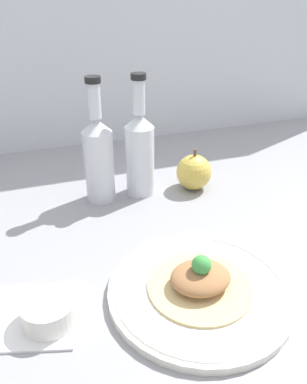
% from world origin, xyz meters
% --- Properties ---
extents(ground_plane, '(1.80, 1.10, 0.04)m').
position_xyz_m(ground_plane, '(0.00, 0.00, -0.02)').
color(ground_plane, gray).
extents(plate, '(0.27, 0.27, 0.02)m').
position_xyz_m(plate, '(-0.01, -0.14, 0.01)').
color(plate, silver).
rests_on(plate, ground_plane).
extents(plated_food, '(0.16, 0.16, 0.06)m').
position_xyz_m(plated_food, '(-0.01, -0.14, 0.03)').
color(plated_food, '#D6BC7F').
rests_on(plated_food, plate).
extents(cider_bottle_left, '(0.06, 0.06, 0.26)m').
position_xyz_m(cider_bottle_left, '(-0.09, 0.19, 0.10)').
color(cider_bottle_left, silver).
rests_on(cider_bottle_left, ground_plane).
extents(cider_bottle_right, '(0.06, 0.06, 0.26)m').
position_xyz_m(cider_bottle_right, '(0.00, 0.19, 0.10)').
color(cider_bottle_right, silver).
rests_on(cider_bottle_right, ground_plane).
extents(apple, '(0.08, 0.08, 0.09)m').
position_xyz_m(apple, '(0.12, 0.17, 0.04)').
color(apple, gold).
rests_on(apple, ground_plane).
extents(napkin, '(0.16, 0.15, 0.01)m').
position_xyz_m(napkin, '(-0.25, -0.10, 0.00)').
color(napkin, white).
rests_on(napkin, ground_plane).
extents(dipping_bowl, '(0.07, 0.07, 0.04)m').
position_xyz_m(dipping_bowl, '(-0.22, -0.12, 0.02)').
color(dipping_bowl, silver).
rests_on(dipping_bowl, ground_plane).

